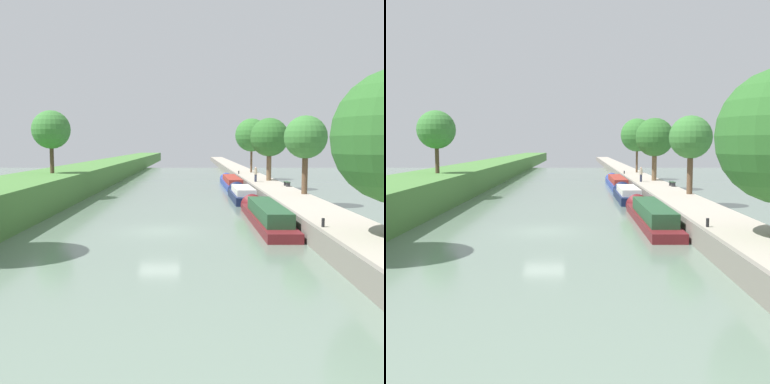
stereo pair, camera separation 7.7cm
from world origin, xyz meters
TOP-DOWN VIEW (x-y plane):
  - ground_plane at (0.00, 0.00)m, footprint 160.00×160.00m
  - right_towpath at (10.25, 0.00)m, footprint 3.64×260.00m
  - stone_quay at (8.31, 0.00)m, footprint 0.25×260.00m
  - narrowboat_maroon at (7.05, 3.27)m, footprint 1.96×14.52m
  - narrowboat_navy at (6.86, 16.90)m, footprint 2.07×10.48m
  - narrowboat_blue at (6.98, 30.85)m, footprint 1.94×17.06m
  - tree_rightbank_midnear at (11.59, 11.14)m, footprint 3.63×3.63m
  - tree_rightbank_midfar at (11.00, 26.29)m, footprint 4.45×4.45m
  - tree_rightbank_far at (10.95, 42.27)m, footprint 4.92×4.92m
  - tree_leftbank_upstream at (-11.46, 16.73)m, footprint 3.67×3.67m
  - person_walking at (9.22, 24.42)m, footprint 0.34×0.34m
  - mooring_bollard_near at (8.73, -5.01)m, footprint 0.16×0.16m
  - mooring_bollard_far at (8.73, 38.79)m, footprint 0.16×0.16m
  - park_bench at (11.62, 18.68)m, footprint 0.44×1.50m

SIDE VIEW (x-z plane):
  - ground_plane at x=0.00m, z-range 0.00..0.00m
  - narrowboat_navy at x=6.86m, z-range -0.44..1.52m
  - narrowboat_blue at x=6.98m, z-range -0.40..1.54m
  - right_towpath at x=10.25m, z-range 0.00..1.14m
  - narrowboat_maroon at x=7.05m, z-range -0.47..1.62m
  - stone_quay at x=8.31m, z-range 0.00..1.19m
  - mooring_bollard_near at x=8.73m, z-range 1.14..1.59m
  - mooring_bollard_far at x=8.73m, z-range 1.14..1.59m
  - park_bench at x=11.62m, z-range 1.25..1.72m
  - person_walking at x=9.22m, z-range 1.18..2.84m
  - tree_rightbank_midnear at x=11.59m, z-range 2.59..9.21m
  - tree_rightbank_midfar at x=11.00m, z-range 2.50..9.76m
  - tree_rightbank_far at x=10.95m, z-range 2.69..10.75m
  - tree_leftbank_upstream at x=-11.46m, z-range 3.72..9.74m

